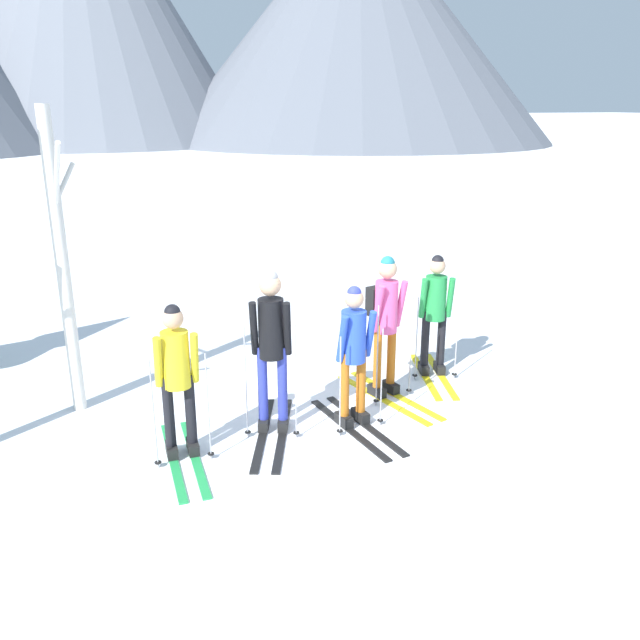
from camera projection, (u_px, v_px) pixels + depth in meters
ground_plane at (326, 416)px, 7.80m from camera, size 400.00×400.00×0.00m
skier_in_yellow at (177, 376)px, 6.64m from camera, size 0.61×1.65×1.66m
skier_in_black at (272, 341)px, 7.14m from camera, size 0.96×1.70×1.87m
skier_in_blue at (354, 352)px, 7.31m from camera, size 0.61×1.67×1.65m
skier_in_pink at (385, 318)px, 8.05m from camera, size 0.70×1.76×1.80m
skier_in_green at (435, 309)px, 8.73m from camera, size 0.75×1.59×1.66m
birch_tree_tall at (63, 263)px, 7.42m from camera, size 0.34×0.90×3.53m
mountain_ridge_distant at (150, 5)px, 55.57m from camera, size 72.27×41.03×25.45m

